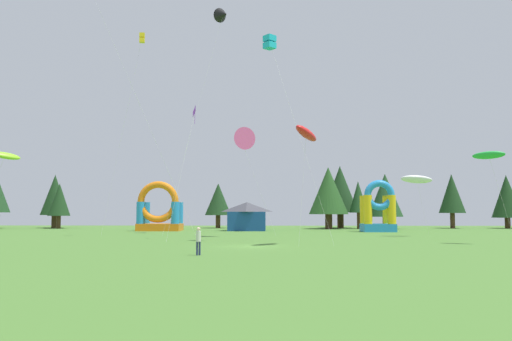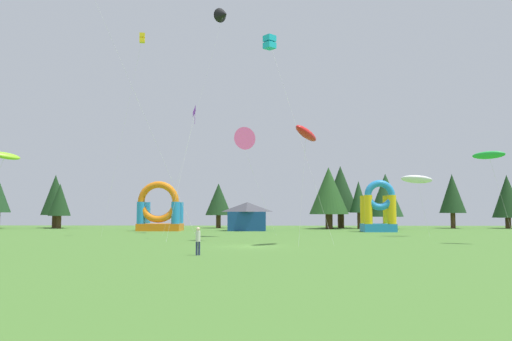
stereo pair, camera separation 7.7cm
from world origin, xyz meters
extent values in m
plane|color=#47752D|center=(0.00, 0.00, 0.00)|extent=(120.00, 120.00, 0.00)
cube|color=yellow|center=(-12.58, 15.73, 21.13)|extent=(0.66, 0.66, 0.46)
cube|color=yellow|center=(-12.58, 15.73, 21.68)|extent=(0.66, 0.66, 0.46)
cylinder|color=silver|center=(-14.47, 15.36, 10.70)|extent=(3.79, 0.74, 21.41)
cone|color=black|center=(-4.44, 22.70, 26.59)|extent=(2.55, 2.57, 2.03)
cylinder|color=silver|center=(-7.48, 20.34, 13.30)|extent=(6.11, 4.73, 26.60)
ellipsoid|color=#8CD826|center=(-16.41, -4.98, 6.33)|extent=(1.95, 1.95, 0.87)
ellipsoid|color=green|center=(19.11, 3.58, 7.18)|extent=(2.69, 2.22, 0.90)
cylinder|color=silver|center=(19.85, 3.12, 3.59)|extent=(1.50, 0.95, 7.19)
ellipsoid|color=red|center=(4.17, 1.77, 8.76)|extent=(2.70, 3.60, 1.75)
cylinder|color=silver|center=(3.81, 1.00, 4.38)|extent=(0.74, 1.55, 8.77)
ellipsoid|color=white|center=(16.84, 16.63, 6.03)|extent=(3.64, 1.95, 1.34)
cylinder|color=silver|center=(17.47, 16.73, 3.02)|extent=(1.26, 0.21, 6.04)
pyramid|color=purple|center=(-5.93, 10.59, 12.22)|extent=(0.61, 0.95, 0.91)
cylinder|color=purple|center=(-5.99, 10.56, 11.66)|extent=(0.04, 0.04, 1.16)
cylinder|color=silver|center=(-6.90, 8.57, 6.12)|extent=(1.85, 4.00, 12.24)
cone|color=#EA599E|center=(-1.77, 15.42, 10.21)|extent=(3.05, 2.94, 2.40)
cylinder|color=silver|center=(0.06, 16.24, 5.11)|extent=(3.69, 1.64, 10.22)
cylinder|color=silver|center=(-9.45, 1.80, 11.86)|extent=(9.82, 4.17, 23.73)
cube|color=#19B7CC|center=(1.28, 6.85, 17.53)|extent=(1.25, 1.25, 0.54)
cube|color=#19B7CC|center=(1.28, 6.85, 18.18)|extent=(1.25, 1.25, 0.54)
cylinder|color=silver|center=(3.77, 4.24, 8.93)|extent=(5.00, 5.23, 17.86)
cylinder|color=navy|center=(-3.02, -8.09, 0.40)|extent=(0.16, 0.16, 0.81)
cylinder|color=navy|center=(-2.88, -8.00, 0.40)|extent=(0.16, 0.16, 0.81)
cylinder|color=silver|center=(-2.95, -8.04, 1.13)|extent=(0.39, 0.39, 0.64)
sphere|color=beige|center=(-2.95, -8.04, 1.56)|extent=(0.22, 0.22, 0.22)
cube|color=#268CD8|center=(15.32, 29.86, 0.51)|extent=(4.13, 3.92, 1.03)
cylinder|color=yellow|center=(13.80, 28.45, 2.88)|extent=(1.10, 1.10, 3.70)
cylinder|color=yellow|center=(16.83, 28.45, 2.88)|extent=(1.10, 1.10, 3.70)
cylinder|color=yellow|center=(13.80, 31.27, 2.88)|extent=(1.10, 1.10, 3.70)
cylinder|color=yellow|center=(16.83, 31.27, 2.88)|extent=(1.10, 1.10, 3.70)
torus|color=#268CD8|center=(15.32, 28.45, 4.73)|extent=(3.91, 0.88, 3.91)
cube|color=orange|center=(-13.91, 32.58, 0.49)|extent=(5.83, 4.10, 0.98)
cylinder|color=#268CD8|center=(-16.25, 31.10, 2.45)|extent=(1.15, 1.15, 2.95)
cylinder|color=#268CD8|center=(-11.57, 31.10, 2.45)|extent=(1.15, 1.15, 2.95)
cylinder|color=#268CD8|center=(-16.25, 34.05, 2.45)|extent=(1.15, 1.15, 2.95)
cylinder|color=#268CD8|center=(-11.57, 34.05, 2.45)|extent=(1.15, 1.15, 2.95)
torus|color=orange|center=(-13.91, 31.10, 3.93)|extent=(5.60, 0.92, 5.60)
cube|color=#19478C|center=(-1.97, 32.83, 1.30)|extent=(5.10, 3.89, 2.60)
pyramid|color=#3F3F47|center=(-1.97, 32.83, 3.26)|extent=(5.10, 3.89, 1.32)
cylinder|color=#4C331E|center=(-33.89, 45.01, 1.04)|extent=(0.79, 0.79, 2.07)
cone|color=#193819|center=(-33.89, 45.01, 5.36)|extent=(4.40, 4.40, 6.58)
cylinder|color=#4C331E|center=(-31.72, 41.60, 0.99)|extent=(0.61, 0.61, 1.97)
cone|color=#193819|center=(-31.72, 41.60, 4.50)|extent=(3.40, 3.40, 5.05)
cylinder|color=#4C331E|center=(-7.16, 44.84, 1.03)|extent=(0.76, 0.76, 2.06)
cone|color=#193819|center=(-7.16, 44.84, 4.62)|extent=(4.22, 4.22, 5.12)
cylinder|color=#4C331E|center=(10.15, 41.13, 1.12)|extent=(1.08, 1.08, 2.23)
cone|color=#234C1E|center=(10.15, 41.13, 5.84)|extent=(6.01, 6.01, 7.22)
cylinder|color=#4C331E|center=(12.58, 45.95, 1.25)|extent=(1.03, 1.03, 2.50)
cone|color=#193819|center=(12.58, 45.95, 6.27)|extent=(5.71, 5.71, 7.55)
cylinder|color=#4C331E|center=(14.78, 41.66, 1.23)|extent=(0.50, 0.50, 2.47)
cone|color=#1E4221|center=(14.78, 41.66, 4.90)|extent=(2.80, 2.80, 4.85)
cylinder|color=#4C331E|center=(18.82, 41.24, 0.93)|extent=(0.94, 0.94, 1.85)
cone|color=#1E4221|center=(18.82, 41.24, 5.14)|extent=(5.24, 5.24, 6.57)
cylinder|color=#4C331E|center=(30.06, 44.63, 1.20)|extent=(0.74, 0.74, 2.41)
cone|color=#193819|center=(30.06, 44.63, 5.50)|extent=(4.09, 4.09, 6.19)
cylinder|color=#4C331E|center=(38.54, 44.41, 0.84)|extent=(0.83, 0.83, 1.68)
cone|color=#193819|center=(38.54, 44.41, 5.05)|extent=(4.59, 4.59, 6.74)
camera|label=1|loc=(1.39, -39.34, 2.57)|focal=36.78mm
camera|label=2|loc=(1.47, -39.34, 2.57)|focal=36.78mm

